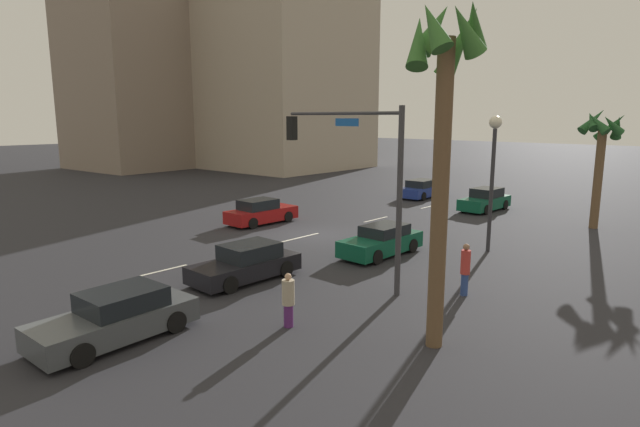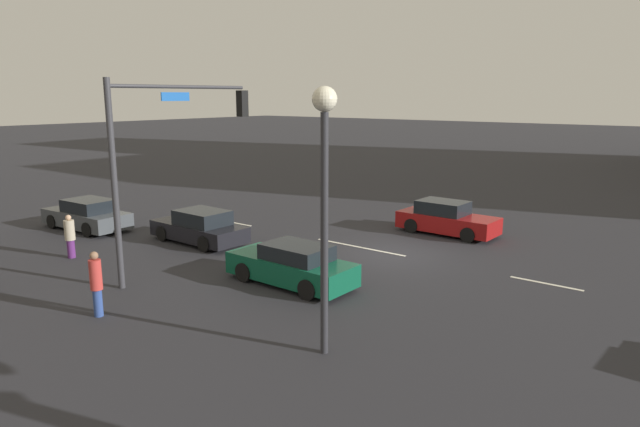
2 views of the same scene
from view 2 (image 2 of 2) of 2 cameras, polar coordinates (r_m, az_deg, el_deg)
ground_plane at (r=21.94m, az=7.58°, el=-4.11°), size 220.00×220.00×0.00m
lane_stripe_2 at (r=19.85m, az=21.94°, el=-6.60°), size 2.32×0.14×0.01m
lane_stripe_3 at (r=22.19m, az=6.42°, el=-3.88°), size 1.97×0.14×0.01m
lane_stripe_4 at (r=23.30m, az=2.02°, el=-3.04°), size 2.24×0.14×0.01m
lane_stripe_5 at (r=27.30m, az=-8.61°, el=-0.95°), size 2.13×0.14×0.01m
car_0 at (r=27.79m, az=-22.55°, el=-0.16°), size 4.54×2.11×1.40m
car_3 at (r=23.85m, az=-12.09°, el=-1.40°), size 4.38×1.94×1.38m
car_4 at (r=18.21m, az=-2.85°, el=-5.28°), size 4.40×1.82×1.36m
car_5 at (r=25.40m, az=12.70°, el=-0.55°), size 4.37×1.90×1.45m
traffic_signal at (r=19.24m, az=-15.50°, el=6.85°), size 0.45×5.75×6.54m
streetlamp at (r=12.53m, az=0.45°, el=4.28°), size 0.56×0.56×6.21m
pedestrian_0 at (r=16.69m, az=-21.76°, el=-6.48°), size 0.41×0.41×1.86m
pedestrian_1 at (r=23.07m, az=-24.04°, el=-2.05°), size 0.53×0.53×1.65m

